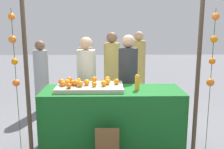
% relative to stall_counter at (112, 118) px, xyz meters
% --- Properties ---
extents(ground_plane, '(24.00, 24.00, 0.00)m').
position_rel_stall_counter_xyz_m(ground_plane, '(0.00, 0.00, -0.45)').
color(ground_plane, slate).
extents(stall_counter, '(2.09, 0.74, 0.90)m').
position_rel_stall_counter_xyz_m(stall_counter, '(0.00, 0.00, 0.00)').
color(stall_counter, '#196023').
rests_on(stall_counter, ground_plane).
extents(orange_tray, '(0.99, 0.59, 0.06)m').
position_rel_stall_counter_xyz_m(orange_tray, '(-0.33, 0.04, 0.48)').
color(orange_tray, '#B2AD99').
rests_on(orange_tray, stall_counter).
extents(orange_0, '(0.09, 0.09, 0.09)m').
position_rel_stall_counter_xyz_m(orange_0, '(-0.66, 0.23, 0.55)').
color(orange_0, orange).
rests_on(orange_0, orange_tray).
extents(orange_1, '(0.09, 0.09, 0.09)m').
position_rel_stall_counter_xyz_m(orange_1, '(-0.54, 0.01, 0.55)').
color(orange_1, orange).
rests_on(orange_1, orange_tray).
extents(orange_2, '(0.09, 0.09, 0.09)m').
position_rel_stall_counter_xyz_m(orange_2, '(-0.47, -0.06, 0.55)').
color(orange_2, orange).
rests_on(orange_2, orange_tray).
extents(orange_3, '(0.09, 0.09, 0.09)m').
position_rel_stall_counter_xyz_m(orange_3, '(-0.28, 0.24, 0.55)').
color(orange_3, orange).
rests_on(orange_3, orange_tray).
extents(orange_4, '(0.09, 0.09, 0.09)m').
position_rel_stall_counter_xyz_m(orange_4, '(0.07, 0.09, 0.55)').
color(orange_4, orange).
rests_on(orange_4, orange_tray).
extents(orange_5, '(0.08, 0.08, 0.08)m').
position_rel_stall_counter_xyz_m(orange_5, '(-0.52, 0.19, 0.55)').
color(orange_5, orange).
rests_on(orange_5, orange_tray).
extents(orange_6, '(0.09, 0.09, 0.09)m').
position_rel_stall_counter_xyz_m(orange_6, '(-0.13, -0.03, 0.55)').
color(orange_6, orange).
rests_on(orange_6, orange_tray).
extents(orange_7, '(0.09, 0.09, 0.09)m').
position_rel_stall_counter_xyz_m(orange_7, '(-0.07, 0.25, 0.55)').
color(orange_7, orange).
rests_on(orange_7, orange_tray).
extents(orange_8, '(0.08, 0.08, 0.08)m').
position_rel_stall_counter_xyz_m(orange_8, '(-0.73, -0.03, 0.55)').
color(orange_8, orange).
rests_on(orange_8, orange_tray).
extents(orange_9, '(0.07, 0.07, 0.07)m').
position_rel_stall_counter_xyz_m(orange_9, '(-0.59, 0.05, 0.54)').
color(orange_9, orange).
rests_on(orange_9, orange_tray).
extents(orange_10, '(0.09, 0.09, 0.09)m').
position_rel_stall_counter_xyz_m(orange_10, '(-0.38, 0.04, 0.55)').
color(orange_10, orange).
rests_on(orange_10, orange_tray).
extents(orange_11, '(0.09, 0.09, 0.09)m').
position_rel_stall_counter_xyz_m(orange_11, '(-0.67, 0.06, 0.55)').
color(orange_11, orange).
rests_on(orange_11, orange_tray).
extents(orange_12, '(0.08, 0.08, 0.08)m').
position_rel_stall_counter_xyz_m(orange_12, '(-0.62, -0.15, 0.55)').
color(orange_12, orange).
rests_on(orange_12, orange_tray).
extents(orange_13, '(0.07, 0.07, 0.07)m').
position_rel_stall_counter_xyz_m(orange_13, '(-0.26, -0.06, 0.55)').
color(orange_13, orange).
rests_on(orange_13, orange_tray).
extents(orange_14, '(0.09, 0.09, 0.09)m').
position_rel_stall_counter_xyz_m(orange_14, '(-0.07, 0.07, 0.55)').
color(orange_14, orange).
rests_on(orange_14, orange_tray).
extents(orange_15, '(0.09, 0.09, 0.09)m').
position_rel_stall_counter_xyz_m(orange_15, '(-0.76, 0.07, 0.55)').
color(orange_15, orange).
rests_on(orange_15, orange_tray).
extents(juice_bottle, '(0.07, 0.07, 0.23)m').
position_rel_stall_counter_xyz_m(juice_bottle, '(0.37, -0.03, 0.56)').
color(juice_bottle, orange).
rests_on(juice_bottle, stall_counter).
extents(chalkboard_sign, '(0.32, 0.03, 0.53)m').
position_rel_stall_counter_xyz_m(chalkboard_sign, '(-0.08, -0.55, -0.19)').
color(chalkboard_sign, brown).
rests_on(chalkboard_sign, ground_plane).
extents(vendor_left, '(0.33, 0.33, 1.64)m').
position_rel_stall_counter_xyz_m(vendor_left, '(-0.43, 0.68, 0.32)').
color(vendor_left, beige).
rests_on(vendor_left, ground_plane).
extents(vendor_right, '(0.34, 0.34, 1.68)m').
position_rel_stall_counter_xyz_m(vendor_right, '(0.29, 0.71, 0.33)').
color(vendor_right, '#333338').
rests_on(vendor_right, ground_plane).
extents(crowd_person_0, '(0.31, 0.31, 1.55)m').
position_rel_stall_counter_xyz_m(crowd_person_0, '(-0.56, 2.04, 0.27)').
color(crowd_person_0, tan).
rests_on(crowd_person_0, ground_plane).
extents(crowd_person_1, '(0.34, 0.34, 1.69)m').
position_rel_stall_counter_xyz_m(crowd_person_1, '(0.03, 1.74, 0.34)').
color(crowd_person_1, tan).
rests_on(crowd_person_1, ground_plane).
extents(crowd_person_2, '(0.31, 0.31, 1.53)m').
position_rel_stall_counter_xyz_m(crowd_person_2, '(-1.46, 1.63, 0.26)').
color(crowd_person_2, '#99999E').
rests_on(crowd_person_2, ground_plane).
extents(crowd_person_3, '(0.34, 0.34, 1.68)m').
position_rel_stall_counter_xyz_m(crowd_person_3, '(0.70, 2.53, 0.34)').
color(crowd_person_3, tan).
rests_on(crowd_person_3, ground_plane).
extents(canopy_post_left, '(0.06, 0.06, 2.16)m').
position_rel_stall_counter_xyz_m(canopy_post_left, '(-1.12, -0.41, 0.63)').
color(canopy_post_left, '#473828').
rests_on(canopy_post_left, ground_plane).
extents(canopy_post_right, '(0.06, 0.06, 2.16)m').
position_rel_stall_counter_xyz_m(canopy_post_right, '(1.12, -0.41, 0.63)').
color(canopy_post_right, '#473828').
rests_on(canopy_post_right, ground_plane).
extents(garland_strand_left, '(0.10, 0.10, 2.05)m').
position_rel_stall_counter_xyz_m(garland_strand_left, '(-1.26, -0.42, 1.04)').
color(garland_strand_left, '#2D4C23').
rests_on(garland_strand_left, ground_plane).
extents(garland_strand_right, '(0.10, 0.10, 2.05)m').
position_rel_stall_counter_xyz_m(garland_strand_right, '(1.29, -0.45, 1.03)').
color(garland_strand_right, '#2D4C23').
rests_on(garland_strand_right, ground_plane).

